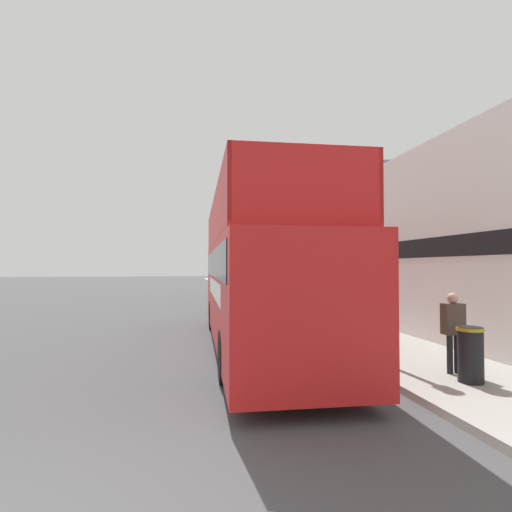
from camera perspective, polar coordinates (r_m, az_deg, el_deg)
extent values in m
plane|color=#4C4C4F|center=(24.22, -15.51, -6.83)|extent=(144.00, 144.00, 0.00)
cube|color=#ADAAA3|center=(21.80, 3.84, -7.30)|extent=(3.07, 108.00, 0.14)
cube|color=black|center=(11.10, 28.29, 1.45)|extent=(0.12, 11.92, 0.55)
cube|color=#9E664C|center=(27.23, 10.84, 0.13)|extent=(6.00, 18.74, 6.08)
pyramid|color=#2D2D33|center=(27.76, 10.79, 9.83)|extent=(6.00, 18.74, 3.29)
cube|color=red|center=(11.21, 0.21, -5.11)|extent=(2.88, 11.35, 2.56)
cube|color=white|center=(10.65, 0.66, -4.61)|extent=(2.71, 6.29, 0.45)
cube|color=black|center=(11.19, 0.21, -1.12)|extent=(2.88, 10.45, 0.70)
cube|color=red|center=(11.21, 0.21, 1.69)|extent=(2.85, 10.45, 0.10)
cube|color=red|center=(11.15, -5.91, 5.09)|extent=(0.46, 10.36, 1.21)
cube|color=red|center=(11.50, 6.13, 4.88)|extent=(0.46, 10.36, 1.21)
cube|color=red|center=(6.28, 7.31, 10.28)|extent=(2.46, 0.16, 1.21)
cube|color=red|center=(15.60, -2.19, 3.19)|extent=(2.52, 1.67, 1.21)
cylinder|color=black|center=(14.67, -6.18, -8.37)|extent=(0.32, 1.03, 1.02)
cylinder|color=black|center=(14.92, 2.45, -8.27)|extent=(0.32, 1.03, 1.02)
cylinder|color=black|center=(8.01, -4.30, -14.14)|extent=(0.32, 1.03, 1.02)
cylinder|color=black|center=(8.46, 11.29, -13.44)|extent=(0.32, 1.03, 1.02)
cube|color=maroon|center=(19.53, -2.55, -6.62)|extent=(1.94, 4.40, 0.72)
cube|color=black|center=(19.36, -2.51, -4.82)|extent=(1.64, 2.14, 0.52)
cylinder|color=black|center=(20.83, -5.18, -6.92)|extent=(0.22, 0.62, 0.61)
cylinder|color=black|center=(20.98, -0.69, -6.88)|extent=(0.22, 0.62, 0.61)
cylinder|color=black|center=(18.16, -4.71, -7.71)|extent=(0.22, 0.62, 0.61)
cylinder|color=black|center=(18.33, 0.44, -7.66)|extent=(0.22, 0.62, 0.61)
cylinder|color=#232328|center=(9.00, 25.95, -12.47)|extent=(0.12, 0.12, 0.77)
cylinder|color=#232328|center=(9.09, 26.79, -12.35)|extent=(0.12, 0.12, 0.77)
cube|color=#4C3D33|center=(8.94, 26.32, -8.05)|extent=(0.42, 0.23, 0.61)
sphere|color=tan|center=(8.90, 26.29, -5.41)|extent=(0.21, 0.21, 0.21)
cylinder|color=black|center=(9.95, 14.78, -1.24)|extent=(0.13, 0.13, 4.32)
cylinder|color=silver|center=(10.25, 14.68, 12.22)|extent=(0.32, 0.32, 0.45)
cone|color=black|center=(10.33, 14.67, 14.02)|extent=(0.35, 0.35, 0.22)
cylinder|color=black|center=(17.03, 4.80, -1.12)|extent=(0.13, 0.13, 4.48)
cylinder|color=silver|center=(17.23, 4.78, 7.11)|extent=(0.32, 0.32, 0.45)
cone|color=black|center=(17.28, 4.78, 8.20)|extent=(0.35, 0.35, 0.22)
cylinder|color=black|center=(8.49, 28.31, -12.29)|extent=(0.44, 0.44, 1.01)
cylinder|color=#B28E1E|center=(8.42, 28.27, -9.18)|extent=(0.48, 0.48, 0.06)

